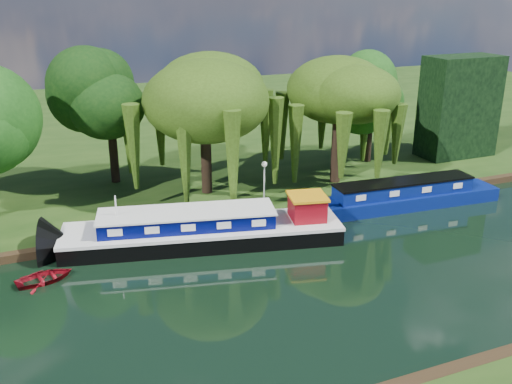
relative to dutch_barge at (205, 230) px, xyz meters
name	(u,v)px	position (x,y,z in m)	size (l,w,h in m)	color
ground	(339,278)	(4.83, -6.44, -0.81)	(120.00, 120.00, 0.00)	black
far_bank	(168,126)	(4.83, 27.56, -0.58)	(120.00, 52.00, 0.45)	#19350E
dutch_barge	(205,230)	(0.00, 0.00, 0.00)	(15.80, 6.80, 3.25)	black
narrowboat	(403,197)	(13.54, 0.38, -0.11)	(13.58, 3.17, 1.96)	navy
red_dinghy	(45,281)	(-8.62, -1.18, -0.81)	(1.95, 2.73, 0.56)	maroon
willow_left	(204,99)	(2.29, 6.76, 5.95)	(7.24, 7.24, 8.68)	black
willow_right	(339,102)	(11.39, 5.41, 5.32)	(6.39, 6.39, 7.78)	black
tree_far_mid	(109,98)	(-3.06, 11.34, 5.61)	(5.29, 5.29, 8.66)	black
tree_far_right	(372,97)	(16.25, 8.73, 4.76)	(4.54, 4.54, 7.43)	black
conifer_hedge	(459,107)	(23.83, 7.56, 3.64)	(6.00, 3.00, 8.00)	black
lamppost	(264,170)	(5.33, 4.06, 1.61)	(0.36, 0.36, 2.56)	silver
mooring_posts	(263,205)	(4.33, 1.96, 0.14)	(19.16, 0.16, 1.00)	silver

